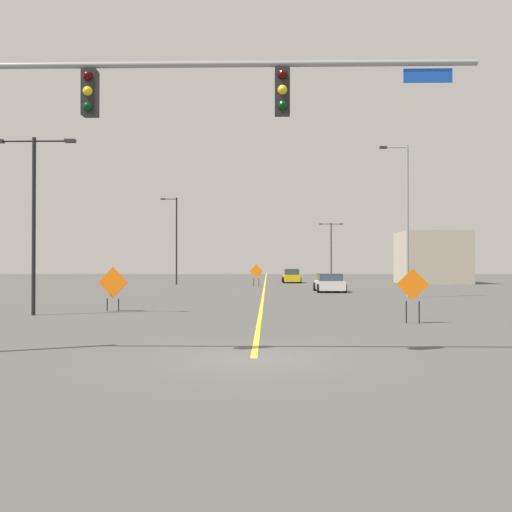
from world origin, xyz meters
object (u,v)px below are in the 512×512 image
street_lamp_mid_right (331,246)px  construction_sign_left_shoulder (413,288)px  car_white_mid (329,283)px  street_lamp_near_left (406,215)px  construction_sign_median_near (113,284)px  street_lamp_far_right (34,209)px  street_lamp_mid_left (175,237)px  traffic_signal_assembly (91,121)px  car_yellow_far (291,276)px  construction_sign_right_lane (256,273)px

street_lamp_mid_right → construction_sign_left_shoulder: 58.04m
car_white_mid → street_lamp_mid_right: bearing=83.5°
street_lamp_near_left → car_white_mid: street_lamp_near_left is taller
street_lamp_near_left → construction_sign_left_shoulder: bearing=-102.6°
construction_sign_median_near → street_lamp_far_right: bearing=-144.8°
street_lamp_far_right → construction_sign_median_near: bearing=35.2°
street_lamp_mid_left → street_lamp_mid_right: (17.94, 20.87, -0.26)m
traffic_signal_assembly → car_white_mid: 31.85m
construction_sign_median_near → car_yellow_far: construction_sign_median_near is taller
street_lamp_far_right → car_yellow_far: size_ratio=1.74×
traffic_signal_assembly → construction_sign_median_near: traffic_signal_assembly is taller
car_white_mid → traffic_signal_assembly: bearing=-106.0°
street_lamp_mid_left → car_white_mid: street_lamp_mid_left is taller
car_yellow_far → street_lamp_mid_right: bearing=68.7°
construction_sign_median_near → construction_sign_left_shoulder: size_ratio=1.01×
street_lamp_mid_right → car_yellow_far: (-6.06, -15.55, -3.82)m
construction_sign_left_shoulder → construction_sign_right_lane: bearing=101.5°
construction_sign_median_near → car_white_mid: size_ratio=0.47×
street_lamp_far_right → construction_sign_right_lane: size_ratio=3.61×
street_lamp_mid_right → construction_sign_left_shoulder: bearing=-93.4°
street_lamp_far_right → construction_sign_right_lane: bearing=72.7°
construction_sign_right_lane → car_white_mid: 9.91m
traffic_signal_assembly → street_lamp_mid_left: size_ratio=1.52×
construction_sign_right_lane → car_white_mid: (5.67, -8.09, -0.67)m
construction_sign_left_shoulder → car_white_mid: (-0.56, 22.58, -0.63)m
construction_sign_right_lane → construction_sign_left_shoulder: (6.24, -30.67, -0.05)m
street_lamp_mid_right → construction_sign_right_lane: size_ratio=3.73×
street_lamp_mid_right → street_lamp_near_left: size_ratio=0.80×
construction_sign_median_near → construction_sign_left_shoulder: bearing=-21.9°
construction_sign_right_lane → traffic_signal_assembly: bearing=-94.5°
street_lamp_mid_left → construction_sign_right_lane: 10.96m
street_lamp_mid_left → street_lamp_mid_right: 27.52m
street_lamp_near_left → traffic_signal_assembly: bearing=-118.8°
street_lamp_near_left → construction_sign_median_near: size_ratio=4.79×
car_yellow_far → car_white_mid: 19.83m
traffic_signal_assembly → car_yellow_far: 50.64m
street_lamp_far_right → construction_sign_right_lane: 29.25m
construction_sign_right_lane → car_yellow_far: bearing=72.8°
street_lamp_mid_right → street_lamp_far_right: bearing=-108.5°
car_yellow_far → car_white_mid: car_yellow_far is taller
construction_sign_right_lane → street_lamp_near_left: bearing=-57.8°
street_lamp_far_right → car_white_mid: 24.63m
street_lamp_far_right → street_lamp_mid_right: 57.92m
street_lamp_mid_left → street_lamp_near_left: size_ratio=0.92×
construction_sign_median_near → construction_sign_right_lane: bearing=77.2°
street_lamp_far_right → car_yellow_far: street_lamp_far_right is taller
street_lamp_mid_left → car_yellow_far: (11.88, 5.32, -4.08)m
construction_sign_left_shoulder → car_yellow_far: size_ratio=0.46×
street_lamp_mid_right → construction_sign_right_lane: bearing=-109.6°
construction_sign_right_lane → construction_sign_median_near: (-5.89, -25.80, -0.08)m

